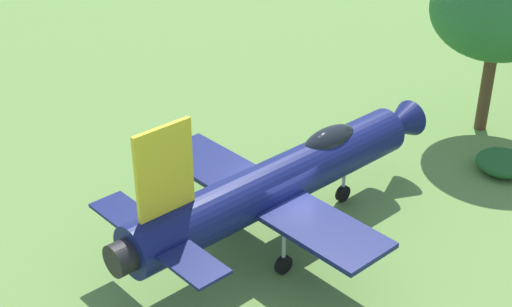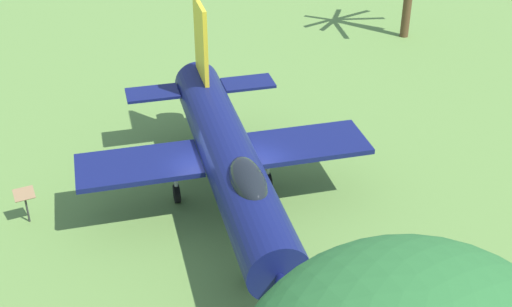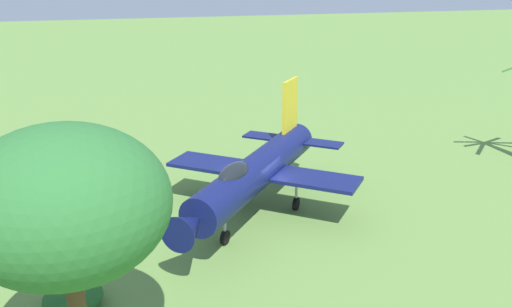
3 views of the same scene
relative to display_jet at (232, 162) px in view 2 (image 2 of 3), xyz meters
The scene contains 3 objects.
ground_plane 2.13m from the display_jet, 141.12° to the left, with size 200.00×200.00×0.00m, color #668E42.
display_jet is the anchor object (origin of this frame).
info_plaque 6.33m from the display_jet, 142.84° to the right, with size 0.63×0.72×1.14m.
Camera 2 is at (11.01, -13.38, 12.59)m, focal length 48.26 mm.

